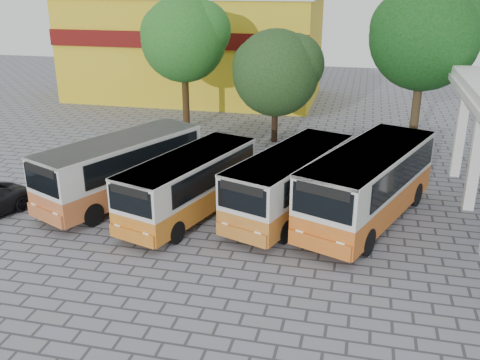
% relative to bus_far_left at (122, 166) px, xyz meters
% --- Properties ---
extents(ground, '(90.00, 90.00, 0.00)m').
position_rel_bus_far_left_xyz_m(ground, '(7.28, -3.57, -1.67)').
color(ground, slate).
rests_on(ground, ground).
extents(shophouse_block, '(20.40, 10.40, 8.30)m').
position_rel_bus_far_left_xyz_m(shophouse_block, '(-3.72, 22.42, 2.49)').
color(shophouse_block, gold).
rests_on(shophouse_block, ground).
extents(bus_far_left, '(5.49, 8.58, 2.88)m').
position_rel_bus_far_left_xyz_m(bus_far_left, '(0.00, 0.00, 0.00)').
color(bus_far_left, '#B35D2D').
rests_on(bus_far_left, ground).
extents(bus_centre_left, '(4.30, 7.82, 2.65)m').
position_rel_bus_far_left_xyz_m(bus_centre_left, '(3.49, -0.90, -0.13)').
color(bus_centre_left, '#C06A19').
rests_on(bus_centre_left, ground).
extents(bus_centre_right, '(4.76, 8.20, 2.77)m').
position_rel_bus_far_left_xyz_m(bus_centre_right, '(7.60, 0.17, -0.06)').
color(bus_centre_right, '#B46A22').
rests_on(bus_centre_right, ground).
extents(bus_far_right, '(5.56, 9.15, 3.08)m').
position_rel_bus_far_left_xyz_m(bus_far_right, '(10.78, 0.25, 0.12)').
color(bus_far_right, '#C25B19').
rests_on(bus_far_right, ground).
extents(tree_left, '(5.64, 5.37, 8.56)m').
position_rel_bus_far_left_xyz_m(tree_left, '(-1.00, 12.13, 4.38)').
color(tree_left, '#3F2A13').
rests_on(tree_left, ground).
extents(tree_middle, '(5.39, 5.14, 6.80)m').
position_rel_bus_far_left_xyz_m(tree_middle, '(5.14, 10.78, 2.73)').
color(tree_middle, black).
rests_on(tree_middle, ground).
extents(tree_right, '(6.14, 5.85, 9.49)m').
position_rel_bus_far_left_xyz_m(tree_right, '(13.26, 10.40, 5.08)').
color(tree_right, '#483921').
rests_on(tree_right, ground).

